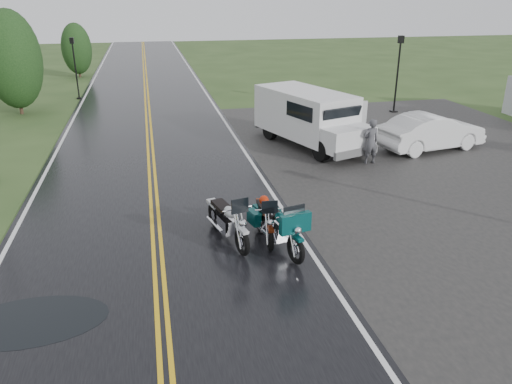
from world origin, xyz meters
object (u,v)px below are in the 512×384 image
motorcycle_teal (296,238)px  motorcycle_silver (242,231)px  motorcycle_red (270,229)px  van_white (322,132)px  sedan_white (431,132)px  lamp_post_far_left (75,68)px  lamp_post_far_right (397,75)px  person_at_van (371,142)px

motorcycle_teal → motorcycle_silver: (-1.18, 0.67, -0.01)m
motorcycle_red → van_white: bearing=66.0°
motorcycle_silver → sedan_white: 11.90m
motorcycle_red → sedan_white: 11.28m
motorcycle_teal → motorcycle_red: bearing=107.1°
sedan_white → lamp_post_far_left: lamp_post_far_left is taller
van_white → motorcycle_silver: bearing=-142.1°
lamp_post_far_right → motorcycle_teal: bearing=-124.1°
van_white → person_at_van: size_ratio=3.48×
motorcycle_teal → person_at_van: bearing=40.4°
motorcycle_red → motorcycle_teal: (0.45, -0.76, 0.08)m
motorcycle_red → lamp_post_far_right: size_ratio=0.54×
motorcycle_teal → lamp_post_far_left: size_ratio=0.67×
sedan_white → lamp_post_far_left: (-15.55, 14.39, 1.10)m
van_white → sedan_white: size_ratio=1.33×
motorcycle_silver → motorcycle_teal: bearing=-43.7°
lamp_post_far_left → sedan_white: bearing=-42.8°
motorcycle_red → motorcycle_silver: (-0.73, -0.08, 0.08)m
motorcycle_silver → lamp_post_far_right: lamp_post_far_right is taller
motorcycle_red → lamp_post_far_left: 22.72m
person_at_van → lamp_post_far_left: lamp_post_far_left is taller
motorcycle_silver → lamp_post_far_left: size_ratio=0.67×
motorcycle_silver → sedan_white: size_ratio=0.54×
motorcycle_silver → van_white: (4.41, 6.77, 0.46)m
motorcycle_silver → lamp_post_far_left: lamp_post_far_left is taller
sedan_white → motorcycle_silver: bearing=117.1°
motorcycle_red → person_at_van: bearing=53.0°
motorcycle_teal → person_at_van: size_ratio=1.44×
motorcycle_red → van_white: van_white is taller
motorcycle_teal → lamp_post_far_right: lamp_post_far_right is taller
lamp_post_far_left → motorcycle_red: bearing=-72.3°
van_white → person_at_van: (1.72, -0.65, -0.32)m
motorcycle_teal → sedan_white: size_ratio=0.55×
motorcycle_teal → lamp_post_far_right: 17.89m
van_white → sedan_white: van_white is taller
van_white → person_at_van: 1.87m
motorcycle_teal → van_white: bearing=53.0°
van_white → lamp_post_far_right: lamp_post_far_right is taller
motorcycle_silver → person_at_van: person_at_van is taller
motorcycle_red → lamp_post_far_left: size_ratio=0.60×
motorcycle_teal → lamp_post_far_left: (-7.33, 22.37, 1.12)m
motorcycle_red → motorcycle_teal: motorcycle_teal is taller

